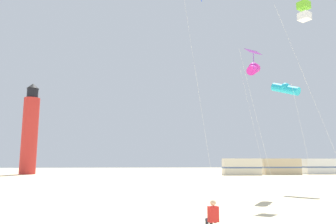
# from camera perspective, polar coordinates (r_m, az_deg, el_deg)

# --- Properties ---
(kite_flyer_standing) EXTENTS (0.42, 0.55, 1.16)m
(kite_flyer_standing) POSITION_cam_1_polar(r_m,az_deg,el_deg) (11.40, 8.13, -18.36)
(kite_flyer_standing) COLOR red
(kite_flyer_standing) RESTS_ON ground
(kite_box_lime) EXTENTS (3.07, 2.64, 11.93)m
(kite_box_lime) POSITION_cam_1_polar(r_m,az_deg,el_deg) (21.17, 23.73, 16.56)
(kite_box_lime) COLOR silver
(kite_box_lime) RESTS_ON ground
(kite_tube_cyan) EXTENTS (2.81, 3.05, 9.22)m
(kite_tube_cyan) POSITION_cam_1_polar(r_m,az_deg,el_deg) (28.18, 20.78, 4.04)
(kite_tube_cyan) COLOR silver
(kite_tube_cyan) RESTS_ON ground
(kite_diamond_violet) EXTENTS (1.83, 1.78, 9.69)m
(kite_diamond_violet) POSITION_cam_1_polar(r_m,az_deg,el_deg) (21.07, 15.44, 9.66)
(kite_diamond_violet) COLOR silver
(kite_diamond_violet) RESTS_ON ground
(kite_tube_magenta) EXTENTS (2.11, 2.52, 10.16)m
(kite_tube_magenta) POSITION_cam_1_polar(r_m,az_deg,el_deg) (24.95, 15.46, 7.64)
(kite_tube_magenta) COLOR silver
(kite_tube_magenta) RESTS_ON ground
(lighthouse_distant) EXTENTS (2.80, 2.80, 16.80)m
(lighthouse_distant) POSITION_cam_1_polar(r_m,az_deg,el_deg) (62.55, -24.03, -3.20)
(lighthouse_distant) COLOR red
(lighthouse_distant) RESTS_ON ground
(rv_van_cream) EXTENTS (6.56, 2.70, 2.80)m
(rv_van_cream) POSITION_cam_1_polar(r_m,az_deg,el_deg) (55.57, 13.36, -9.77)
(rv_van_cream) COLOR beige
(rv_van_cream) RESTS_ON ground
(rv_van_tan) EXTENTS (6.54, 2.63, 2.80)m
(rv_van_tan) POSITION_cam_1_polar(r_m,az_deg,el_deg) (59.35, 20.10, -9.40)
(rv_van_tan) COLOR #C6B28C
(rv_van_tan) RESTS_ON ground
(rv_van_white) EXTENTS (6.46, 2.39, 2.80)m
(rv_van_white) POSITION_cam_1_polar(r_m,az_deg,el_deg) (64.43, 26.32, -8.94)
(rv_van_white) COLOR white
(rv_van_white) RESTS_ON ground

